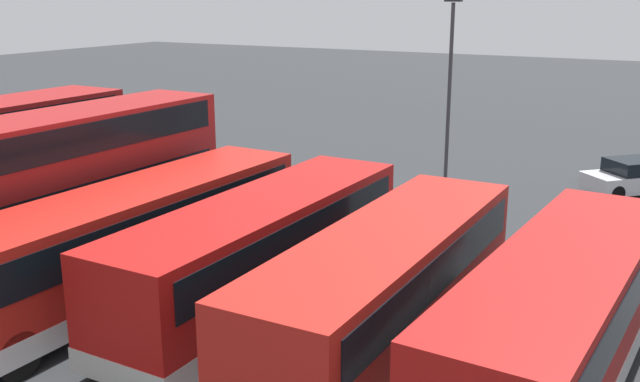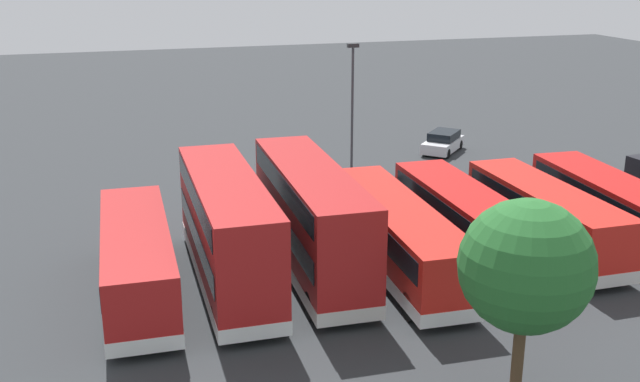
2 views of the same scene
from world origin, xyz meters
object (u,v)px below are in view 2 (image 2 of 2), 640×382
(bus_single_deck_near_end, at_px, (610,206))
(bus_single_deck_seventh, at_px, (137,259))
(bus_double_decker_fifth, at_px, (311,217))
(waste_bin_yellow, at_px, (334,188))
(bus_double_decker_sixth, at_px, (227,228))
(bus_single_deck_third, at_px, (463,219))
(car_hatchback_silver, at_px, (443,142))
(lamp_post_tall, at_px, (352,97))
(bus_single_deck_second, at_px, (545,216))
(bus_single_deck_fourth, at_px, (397,234))

(bus_single_deck_near_end, height_order, bus_single_deck_seventh, same)
(bus_double_decker_fifth, distance_m, waste_bin_yellow, 10.64)
(bus_double_decker_sixth, height_order, bus_single_deck_seventh, bus_double_decker_sixth)
(bus_double_decker_sixth, height_order, waste_bin_yellow, bus_double_decker_sixth)
(bus_single_deck_third, relative_size, car_hatchback_silver, 2.60)
(bus_double_decker_sixth, distance_m, waste_bin_yellow, 12.77)
(lamp_post_tall, bearing_deg, bus_single_deck_third, 90.61)
(waste_bin_yellow, bearing_deg, bus_single_deck_near_end, 135.92)
(bus_single_deck_second, distance_m, lamp_post_tall, 16.21)
(bus_single_deck_third, distance_m, bus_double_decker_sixth, 10.77)
(bus_single_deck_third, bearing_deg, bus_double_decker_fifth, -0.38)
(bus_double_decker_fifth, height_order, car_hatchback_silver, bus_double_decker_fifth)
(bus_single_deck_fourth, relative_size, bus_double_decker_fifth, 1.03)
(bus_single_deck_second, distance_m, bus_single_deck_fourth, 7.36)
(bus_single_deck_second, height_order, bus_single_deck_fourth, same)
(bus_single_deck_second, relative_size, bus_single_deck_fourth, 0.85)
(bus_single_deck_second, xyz_separation_m, bus_single_deck_seventh, (18.13, -0.27, 0.00))
(car_hatchback_silver, bearing_deg, bus_single_deck_near_end, 90.99)
(bus_single_deck_near_end, relative_size, bus_single_deck_third, 1.00)
(bus_double_decker_sixth, height_order, lamp_post_tall, lamp_post_tall)
(bus_single_deck_third, height_order, car_hatchback_silver, bus_single_deck_third)
(bus_single_deck_second, xyz_separation_m, bus_double_decker_fifth, (10.86, -0.76, 0.83))
(bus_single_deck_third, xyz_separation_m, bus_double_decker_sixth, (10.73, 0.30, 0.83))
(lamp_post_tall, relative_size, waste_bin_yellow, 8.24)
(bus_single_deck_near_end, distance_m, bus_single_deck_seventh, 21.83)
(bus_single_deck_second, relative_size, bus_single_deck_third, 0.98)
(bus_double_decker_fifth, height_order, lamp_post_tall, lamp_post_tall)
(bus_single_deck_near_end, height_order, car_hatchback_silver, bus_single_deck_near_end)
(bus_single_deck_fourth, xyz_separation_m, bus_double_decker_sixth, (7.14, -0.60, 0.83))
(bus_double_decker_sixth, distance_m, lamp_post_tall, 18.51)
(bus_single_deck_seventh, height_order, car_hatchback_silver, bus_single_deck_seventh)
(car_hatchback_silver, bearing_deg, bus_single_deck_second, 78.97)
(bus_single_deck_second, distance_m, waste_bin_yellow, 12.43)
(bus_single_deck_near_end, bearing_deg, bus_single_deck_third, -3.48)
(bus_double_decker_fifth, distance_m, bus_double_decker_sixth, 3.65)
(car_hatchback_silver, relative_size, waste_bin_yellow, 4.27)
(bus_single_deck_near_end, height_order, bus_single_deck_third, same)
(bus_double_decker_fifth, height_order, bus_single_deck_seventh, bus_double_decker_fifth)
(bus_single_deck_near_end, xyz_separation_m, bus_single_deck_third, (7.46, -0.45, 0.00))
(bus_single_deck_seventh, bearing_deg, bus_single_deck_near_end, 179.98)
(bus_double_decker_fifth, relative_size, waste_bin_yellow, 12.31)
(bus_double_decker_fifth, bearing_deg, bus_single_deck_seventh, 3.90)
(bus_single_deck_fourth, xyz_separation_m, lamp_post_tall, (-3.44, -15.64, 2.97))
(bus_single_deck_third, bearing_deg, lamp_post_tall, -89.39)
(bus_single_deck_fourth, relative_size, lamp_post_tall, 1.54)
(bus_single_deck_second, bearing_deg, bus_double_decker_sixth, -1.62)
(bus_single_deck_second, height_order, bus_single_deck_third, same)
(bus_single_deck_third, xyz_separation_m, bus_single_deck_fourth, (3.59, 0.91, 0.00))
(bus_single_deck_third, bearing_deg, bus_double_decker_sixth, 1.63)
(car_hatchback_silver, bearing_deg, bus_double_decker_fifth, 49.47)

